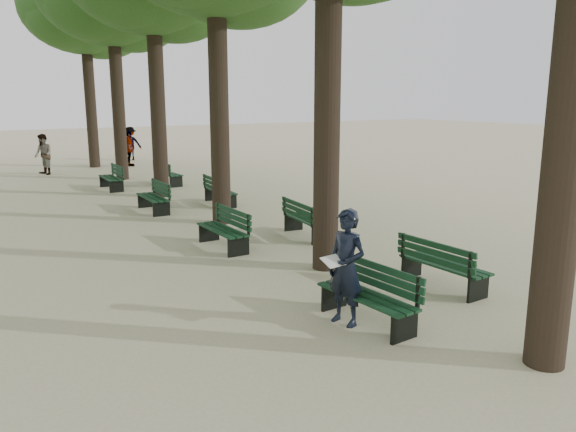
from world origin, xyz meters
TOP-DOWN VIEW (x-y plane):
  - ground at (0.00, 0.00)m, footprint 120.00×120.00m
  - tree_central_5 at (1.50, 23.00)m, footprint 6.00×6.00m
  - bench_left_0 at (0.37, 0.29)m, footprint 0.70×1.84m
  - bench_left_1 at (0.37, 5.51)m, footprint 0.59×1.81m
  - bench_left_2 at (0.37, 10.52)m, footprint 0.61×1.81m
  - bench_left_3 at (0.37, 15.45)m, footprint 0.60×1.81m
  - bench_right_0 at (2.63, 0.85)m, footprint 0.65×1.82m
  - bench_right_1 at (2.63, 5.39)m, footprint 0.78×1.85m
  - bench_right_2 at (2.63, 10.54)m, footprint 0.72×1.84m
  - bench_right_3 at (2.63, 15.46)m, footprint 0.65×1.82m
  - man_with_map at (0.09, 0.47)m, footprint 0.70×0.79m
  - pedestrian_c at (3.11, 22.40)m, footprint 0.56×1.09m
  - pedestrian_a at (-1.11, 21.25)m, footprint 0.63×0.97m
  - pedestrian_b at (3.97, 25.14)m, footprint 1.23×0.55m

SIDE VIEW (x-z plane):
  - ground at x=0.00m, z-range 0.00..0.00m
  - bench_left_0 at x=0.37m, z-range -0.19..0.73m
  - bench_left_1 at x=0.37m, z-range -0.19..0.73m
  - bench_left_2 at x=0.37m, z-range -0.19..0.73m
  - bench_left_3 at x=0.37m, z-range -0.19..0.73m
  - bench_right_0 at x=2.63m, z-range -0.19..0.73m
  - bench_right_1 at x=2.63m, z-range -0.19..0.73m
  - bench_right_2 at x=2.63m, z-range -0.19..0.73m
  - bench_right_3 at x=2.63m, z-range -0.19..0.73m
  - pedestrian_c at x=3.11m, z-range 0.00..1.77m
  - man_with_map at x=0.09m, z-range 0.00..1.82m
  - pedestrian_b at x=3.97m, z-range 0.00..1.84m
  - pedestrian_a at x=-1.11m, z-range 0.00..1.84m
  - tree_central_5 at x=1.50m, z-range 2.68..12.63m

